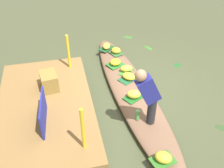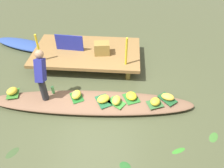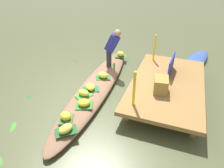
{
  "view_description": "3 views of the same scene",
  "coord_description": "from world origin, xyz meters",
  "px_view_note": "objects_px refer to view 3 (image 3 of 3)",
  "views": [
    {
      "loc": [
        -4.26,
        1.42,
        3.63
      ],
      "look_at": [
        0.01,
        0.43,
        0.35
      ],
      "focal_mm": 40.64,
      "sensor_mm": 36.0,
      "label": 1
    },
    {
      "loc": [
        0.79,
        -3.69,
        3.97
      ],
      "look_at": [
        0.47,
        0.5,
        0.3
      ],
      "focal_mm": 34.89,
      "sensor_mm": 36.0,
      "label": 2
    },
    {
      "loc": [
        4.31,
        2.04,
        3.17
      ],
      "look_at": [
        0.36,
        0.6,
        0.54
      ],
      "focal_mm": 32.67,
      "sensor_mm": 36.0,
      "label": 3
    }
  ],
  "objects_px": {
    "banana_bunch_1": "(103,75)",
    "banana_bunch_6": "(90,87)",
    "banana_bunch_4": "(66,128)",
    "moored_boat": "(194,62)",
    "vendor_boat": "(96,87)",
    "banana_bunch_0": "(84,93)",
    "banana_bunch_5": "(121,54)",
    "banana_bunch_3": "(66,116)",
    "produce_crate": "(161,85)",
    "vendor_person": "(112,46)",
    "banana_bunch_2": "(84,103)",
    "market_banner": "(171,65)",
    "water_bottle": "(114,66)"
  },
  "relations": [
    {
      "from": "banana_bunch_6",
      "to": "moored_boat",
      "type": "bearing_deg",
      "value": 138.52
    },
    {
      "from": "banana_bunch_2",
      "to": "banana_bunch_4",
      "type": "relative_size",
      "value": 0.9
    },
    {
      "from": "produce_crate",
      "to": "banana_bunch_0",
      "type": "bearing_deg",
      "value": -73.21
    },
    {
      "from": "moored_boat",
      "to": "banana_bunch_5",
      "type": "height_order",
      "value": "banana_bunch_5"
    },
    {
      "from": "banana_bunch_6",
      "to": "produce_crate",
      "type": "bearing_deg",
      "value": 97.31
    },
    {
      "from": "banana_bunch_6",
      "to": "vendor_boat",
      "type": "bearing_deg",
      "value": 174.44
    },
    {
      "from": "moored_boat",
      "to": "banana_bunch_3",
      "type": "height_order",
      "value": "banana_bunch_3"
    },
    {
      "from": "banana_bunch_2",
      "to": "market_banner",
      "type": "xyz_separation_m",
      "value": [
        -1.88,
        1.73,
        0.38
      ]
    },
    {
      "from": "vendor_person",
      "to": "market_banner",
      "type": "relative_size",
      "value": 1.45
    },
    {
      "from": "banana_bunch_4",
      "to": "market_banner",
      "type": "xyz_separation_m",
      "value": [
        -2.76,
        1.69,
        0.38
      ]
    },
    {
      "from": "banana_bunch_0",
      "to": "produce_crate",
      "type": "xyz_separation_m",
      "value": [
        -0.54,
        1.79,
        0.3
      ]
    },
    {
      "from": "banana_bunch_5",
      "to": "vendor_person",
      "type": "relative_size",
      "value": 0.23
    },
    {
      "from": "vendor_boat",
      "to": "banana_bunch_2",
      "type": "distance_m",
      "value": 0.99
    },
    {
      "from": "banana_bunch_1",
      "to": "banana_bunch_4",
      "type": "height_order",
      "value": "banana_bunch_1"
    },
    {
      "from": "banana_bunch_1",
      "to": "water_bottle",
      "type": "relative_size",
      "value": 1.4
    },
    {
      "from": "banana_bunch_5",
      "to": "banana_bunch_6",
      "type": "relative_size",
      "value": 0.87
    },
    {
      "from": "vendor_boat",
      "to": "moored_boat",
      "type": "relative_size",
      "value": 2.04
    },
    {
      "from": "banana_bunch_1",
      "to": "banana_bunch_4",
      "type": "distance_m",
      "value": 2.22
    },
    {
      "from": "banana_bunch_1",
      "to": "vendor_person",
      "type": "xyz_separation_m",
      "value": [
        -0.75,
        0.01,
        0.6
      ]
    },
    {
      "from": "banana_bunch_4",
      "to": "banana_bunch_5",
      "type": "relative_size",
      "value": 1.14
    },
    {
      "from": "banana_bunch_3",
      "to": "banana_bunch_6",
      "type": "distance_m",
      "value": 1.23
    },
    {
      "from": "moored_boat",
      "to": "banana_bunch_4",
      "type": "relative_size",
      "value": 7.92
    },
    {
      "from": "banana_bunch_3",
      "to": "banana_bunch_2",
      "type": "bearing_deg",
      "value": 164.79
    },
    {
      "from": "water_bottle",
      "to": "produce_crate",
      "type": "relative_size",
      "value": 0.46
    },
    {
      "from": "banana_bunch_0",
      "to": "banana_bunch_3",
      "type": "bearing_deg",
      "value": 1.9
    },
    {
      "from": "banana_bunch_3",
      "to": "banana_bunch_6",
      "type": "xyz_separation_m",
      "value": [
        -1.23,
        0.0,
        -0.01
      ]
    },
    {
      "from": "moored_boat",
      "to": "vendor_person",
      "type": "bearing_deg",
      "value": -43.33
    },
    {
      "from": "banana_bunch_6",
      "to": "produce_crate",
      "type": "height_order",
      "value": "produce_crate"
    },
    {
      "from": "vendor_boat",
      "to": "banana_bunch_5",
      "type": "xyz_separation_m",
      "value": [
        -1.99,
        0.06,
        0.19
      ]
    },
    {
      "from": "banana_bunch_6",
      "to": "banana_bunch_5",
      "type": "bearing_deg",
      "value": 177.82
    },
    {
      "from": "vendor_boat",
      "to": "produce_crate",
      "type": "distance_m",
      "value": 1.8
    },
    {
      "from": "market_banner",
      "to": "produce_crate",
      "type": "relative_size",
      "value": 1.89
    },
    {
      "from": "banana_bunch_3",
      "to": "banana_bunch_1",
      "type": "bearing_deg",
      "value": 177.49
    },
    {
      "from": "banana_bunch_4",
      "to": "banana_bunch_6",
      "type": "distance_m",
      "value": 1.56
    },
    {
      "from": "water_bottle",
      "to": "banana_bunch_3",
      "type": "bearing_deg",
      "value": -4.5
    },
    {
      "from": "banana_bunch_2",
      "to": "water_bottle",
      "type": "relative_size",
      "value": 1.37
    },
    {
      "from": "banana_bunch_1",
      "to": "banana_bunch_6",
      "type": "relative_size",
      "value": 0.9
    },
    {
      "from": "banana_bunch_0",
      "to": "market_banner",
      "type": "height_order",
      "value": "market_banner"
    },
    {
      "from": "moored_boat",
      "to": "banana_bunch_0",
      "type": "height_order",
      "value": "banana_bunch_0"
    },
    {
      "from": "banana_bunch_4",
      "to": "moored_boat",
      "type": "bearing_deg",
      "value": 151.99
    },
    {
      "from": "banana_bunch_4",
      "to": "banana_bunch_0",
      "type": "bearing_deg",
      "value": -169.67
    },
    {
      "from": "banana_bunch_6",
      "to": "banana_bunch_2",
      "type": "bearing_deg",
      "value": 12.84
    },
    {
      "from": "vendor_person",
      "to": "banana_bunch_1",
      "type": "bearing_deg",
      "value": -0.55
    },
    {
      "from": "banana_bunch_0",
      "to": "banana_bunch_5",
      "type": "xyz_separation_m",
      "value": [
        -2.61,
        0.12,
        0.0
      ]
    },
    {
      "from": "moored_boat",
      "to": "vendor_boat",
      "type": "bearing_deg",
      "value": -28.39
    },
    {
      "from": "moored_boat",
      "to": "banana_bunch_6",
      "type": "relative_size",
      "value": 7.81
    },
    {
      "from": "banana_bunch_4",
      "to": "vendor_person",
      "type": "distance_m",
      "value": 3.03
    },
    {
      "from": "produce_crate",
      "to": "banana_bunch_5",
      "type": "bearing_deg",
      "value": -141.04
    },
    {
      "from": "banana_bunch_0",
      "to": "banana_bunch_3",
      "type": "height_order",
      "value": "banana_bunch_0"
    },
    {
      "from": "moored_boat",
      "to": "banana_bunch_1",
      "type": "bearing_deg",
      "value": -32.17
    }
  ]
}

